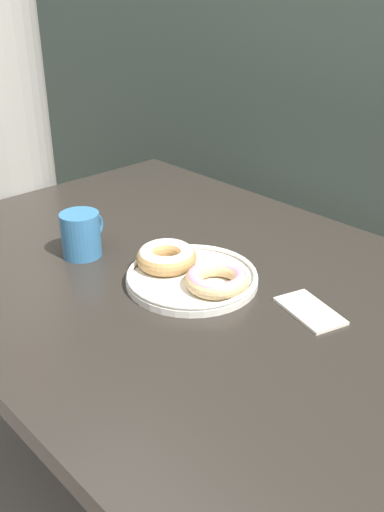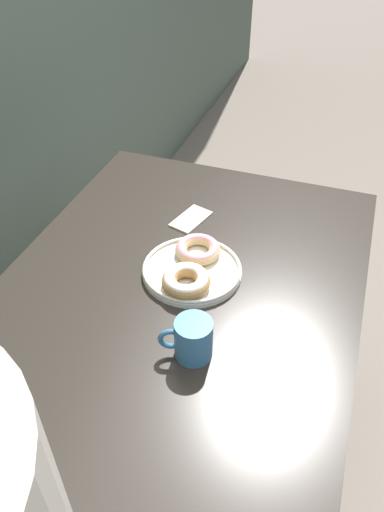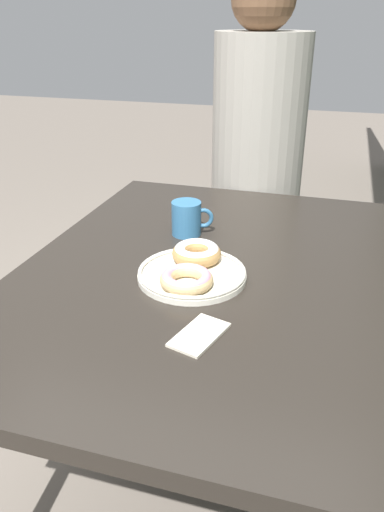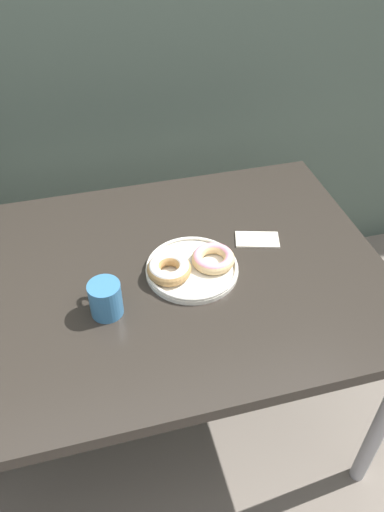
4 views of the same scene
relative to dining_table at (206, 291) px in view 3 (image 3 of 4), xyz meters
The scene contains 6 objects.
ground_plane 0.76m from the dining_table, 90.00° to the right, with size 14.00×14.00×0.00m, color #70665B.
dining_table is the anchor object (origin of this frame).
donut_plate 0.12m from the dining_table, 15.70° to the right, with size 0.28×0.27×0.06m.
coffee_mug 0.25m from the dining_table, 150.22° to the right, with size 0.09×0.12×0.10m.
person_figure 0.83m from the dining_table, behind, with size 0.37×0.35×1.49m.
napkin 0.31m from the dining_table, 12.51° to the left, with size 0.15×0.11×0.01m.
Camera 3 is at (1.10, 0.62, 1.34)m, focal length 35.00 mm.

